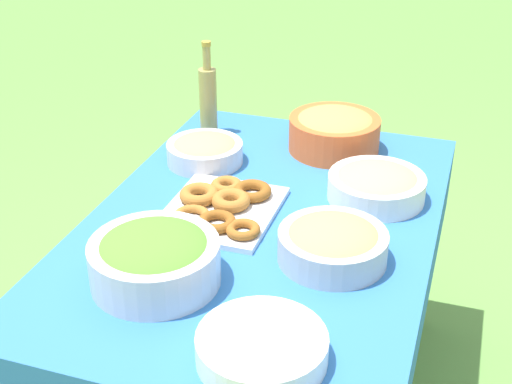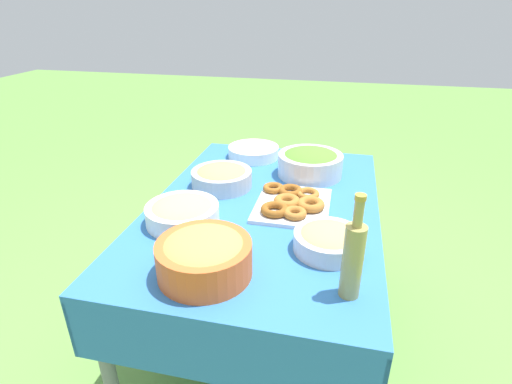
% 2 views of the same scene
% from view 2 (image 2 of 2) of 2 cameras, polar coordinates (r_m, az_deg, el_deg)
% --- Properties ---
extents(ground_plane, '(14.00, 14.00, 0.00)m').
position_cam_2_polar(ground_plane, '(2.13, 1.02, -19.67)').
color(ground_plane, '#609342').
extents(picnic_table, '(1.40, 0.94, 0.74)m').
position_cam_2_polar(picnic_table, '(1.73, 1.19, -4.48)').
color(picnic_table, '#2D6BB2').
rests_on(picnic_table, ground_plane).
extents(salad_bowl, '(0.31, 0.31, 0.13)m').
position_cam_2_polar(salad_bowl, '(1.96, 7.75, 4.24)').
color(salad_bowl, silver).
rests_on(salad_bowl, picnic_table).
extents(pasta_bowl, '(0.28, 0.28, 0.09)m').
position_cam_2_polar(pasta_bowl, '(1.55, -10.48, -2.82)').
color(pasta_bowl, white).
rests_on(pasta_bowl, picnic_table).
extents(donut_platter, '(0.35, 0.31, 0.05)m').
position_cam_2_polar(donut_platter, '(1.66, 5.18, -1.55)').
color(donut_platter, silver).
rests_on(donut_platter, picnic_table).
extents(plate_stack, '(0.27, 0.27, 0.06)m').
position_cam_2_polar(plate_stack, '(2.18, -0.36, 5.76)').
color(plate_stack, white).
rests_on(plate_stack, picnic_table).
extents(olive_oil_bottle, '(0.06, 0.06, 0.33)m').
position_cam_2_polar(olive_oil_bottle, '(1.16, 13.68, -9.13)').
color(olive_oil_bottle, '#998E4C').
rests_on(olive_oil_bottle, picnic_table).
extents(bread_bowl, '(0.24, 0.24, 0.08)m').
position_cam_2_polar(bread_bowl, '(1.39, 10.37, -6.72)').
color(bread_bowl, silver).
rests_on(bread_bowl, picnic_table).
extents(fruit_bowl, '(0.28, 0.28, 0.10)m').
position_cam_2_polar(fruit_bowl, '(1.83, -4.93, 2.20)').
color(fruit_bowl, '#B2B7BC').
rests_on(fruit_bowl, picnic_table).
extents(olive_bowl, '(0.30, 0.30, 0.13)m').
position_cam_2_polar(olive_bowl, '(1.25, -7.42, -8.92)').
color(olive_bowl, '#E05B28').
rests_on(olive_bowl, picnic_table).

